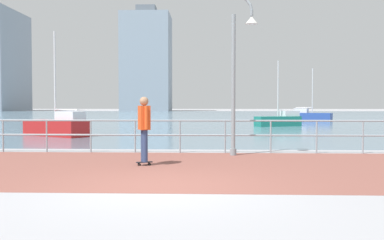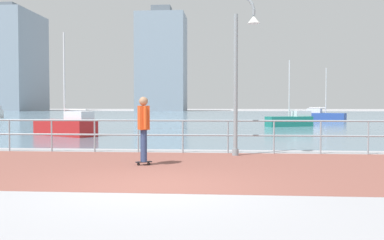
# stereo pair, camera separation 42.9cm
# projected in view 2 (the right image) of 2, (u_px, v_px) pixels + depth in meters

# --- Properties ---
(ground) EXTENTS (220.00, 220.00, 0.00)m
(ground) POSITION_uv_depth(u_px,v_px,m) (214.00, 118.00, 47.58)
(ground) COLOR #9E9EA3
(brick_paving) EXTENTS (28.00, 6.12, 0.01)m
(brick_paving) POSITION_uv_depth(u_px,v_px,m) (170.00, 167.00, 10.22)
(brick_paving) COLOR brown
(brick_paving) RESTS_ON ground
(harbor_water) EXTENTS (180.00, 88.00, 0.00)m
(harbor_water) POSITION_uv_depth(u_px,v_px,m) (216.00, 116.00, 58.10)
(harbor_water) COLOR slate
(harbor_water) RESTS_ON ground
(waterfront_railing) EXTENTS (25.25, 0.06, 1.03)m
(waterfront_railing) POSITION_uv_depth(u_px,v_px,m) (183.00, 130.00, 13.25)
(waterfront_railing) COLOR #8C99A3
(waterfront_railing) RESTS_ON ground
(lamppost) EXTENTS (0.78, 0.48, 4.72)m
(lamppost) POSITION_uv_depth(u_px,v_px,m) (241.00, 66.00, 12.37)
(lamppost) COLOR gray
(lamppost) RESTS_ON ground
(skateboarder) EXTENTS (0.41, 0.54, 1.69)m
(skateboarder) POSITION_uv_depth(u_px,v_px,m) (144.00, 124.00, 10.50)
(skateboarder) COLOR black
(skateboarder) RESTS_ON ground
(sailboat_yellow) EXTENTS (3.57, 2.55, 4.87)m
(sailboat_yellow) POSITION_uv_depth(u_px,v_px,m) (324.00, 116.00, 39.18)
(sailboat_yellow) COLOR #284799
(sailboat_yellow) RESTS_ON ground
(sailboat_teal) EXTENTS (3.59, 2.80, 4.98)m
(sailboat_teal) POSITION_uv_depth(u_px,v_px,m) (66.00, 126.00, 20.56)
(sailboat_teal) COLOR #B21E1E
(sailboat_teal) RESTS_ON ground
(sailboat_ivory) EXTENTS (3.37, 2.20, 4.55)m
(sailboat_ivory) POSITION_uv_depth(u_px,v_px,m) (291.00, 120.00, 29.35)
(sailboat_ivory) COLOR #197266
(sailboat_ivory) RESTS_ON ground
(tower_slate) EXTENTS (13.48, 17.49, 27.06)m
(tower_slate) POSITION_uv_depth(u_px,v_px,m) (10.00, 61.00, 109.66)
(tower_slate) COLOR #8493A3
(tower_slate) RESTS_ON ground
(tower_beige) EXTENTS (11.58, 10.44, 25.35)m
(tower_beige) POSITION_uv_depth(u_px,v_px,m) (162.00, 62.00, 104.06)
(tower_beige) COLOR #8493A3
(tower_beige) RESTS_ON ground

